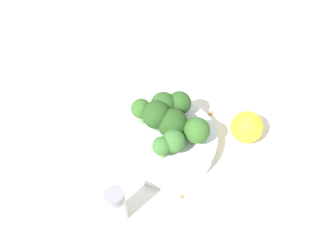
# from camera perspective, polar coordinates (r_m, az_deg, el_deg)

# --- Properties ---
(ground_plane) EXTENTS (3.00, 3.00, 0.00)m
(ground_plane) POSITION_cam_1_polar(r_m,az_deg,el_deg) (0.61, 0.00, -3.48)
(ground_plane) COLOR silver
(bowl) EXTENTS (0.18, 0.18, 0.03)m
(bowl) POSITION_cam_1_polar(r_m,az_deg,el_deg) (0.60, 0.00, -2.67)
(bowl) COLOR silver
(bowl) RESTS_ON ground_plane
(broccoli_floret_0) EXTENTS (0.04, 0.04, 0.05)m
(broccoli_floret_0) POSITION_cam_1_polar(r_m,az_deg,el_deg) (0.55, 1.00, -2.68)
(broccoli_floret_0) COLOR #7A9E5B
(broccoli_floret_0) RESTS_ON bowl
(broccoli_floret_1) EXTENTS (0.05, 0.05, 0.06)m
(broccoli_floret_1) POSITION_cam_1_polar(r_m,az_deg,el_deg) (0.57, 0.94, 0.33)
(broccoli_floret_1) COLOR #8EB770
(broccoli_floret_1) RESTS_ON bowl
(broccoli_floret_2) EXTENTS (0.04, 0.04, 0.05)m
(broccoli_floret_2) POSITION_cam_1_polar(r_m,az_deg,el_deg) (0.60, 1.98, 3.93)
(broccoli_floret_2) COLOR #84AD66
(broccoli_floret_2) RESTS_ON bowl
(broccoli_floret_3) EXTENTS (0.05, 0.05, 0.06)m
(broccoli_floret_3) POSITION_cam_1_polar(r_m,az_deg,el_deg) (0.59, -0.82, 3.66)
(broccoli_floret_3) COLOR #7A9E5B
(broccoli_floret_3) RESTS_ON bowl
(broccoli_floret_4) EXTENTS (0.05, 0.05, 0.05)m
(broccoli_floret_4) POSITION_cam_1_polar(r_m,az_deg,el_deg) (0.56, 5.01, -0.80)
(broccoli_floret_4) COLOR #84AD66
(broccoli_floret_4) RESTS_ON bowl
(broccoli_floret_5) EXTENTS (0.05, 0.05, 0.06)m
(broccoli_floret_5) POSITION_cam_1_polar(r_m,az_deg,el_deg) (0.57, -1.99, 1.95)
(broccoli_floret_5) COLOR #7A9E5B
(broccoli_floret_5) RESTS_ON bowl
(broccoli_floret_6) EXTENTS (0.04, 0.04, 0.05)m
(broccoli_floret_6) POSITION_cam_1_polar(r_m,az_deg,el_deg) (0.58, -4.71, 2.88)
(broccoli_floret_6) COLOR #84AD66
(broccoli_floret_6) RESTS_ON bowl
(broccoli_floret_7) EXTENTS (0.03, 0.03, 0.05)m
(broccoli_floret_7) POSITION_cam_1_polar(r_m,az_deg,el_deg) (0.54, -1.10, -3.63)
(broccoli_floret_7) COLOR #84AD66
(broccoli_floret_7) RESTS_ON bowl
(pepper_shaker) EXTENTS (0.03, 0.03, 0.08)m
(pepper_shaker) POSITION_cam_1_polar(r_m,az_deg,el_deg) (0.52, -8.86, -13.42)
(pepper_shaker) COLOR silver
(pepper_shaker) RESTS_ON ground_plane
(lemon_wedge) EXTENTS (0.06, 0.06, 0.06)m
(lemon_wedge) POSITION_cam_1_polar(r_m,az_deg,el_deg) (0.62, 13.59, -0.19)
(lemon_wedge) COLOR yellow
(lemon_wedge) RESTS_ON ground_plane
(almond_crumb_0) EXTENTS (0.01, 0.01, 0.01)m
(almond_crumb_0) POSITION_cam_1_polar(r_m,az_deg,el_deg) (0.66, 7.46, 2.37)
(almond_crumb_0) COLOR #AD7F4C
(almond_crumb_0) RESTS_ON ground_plane
(almond_crumb_1) EXTENTS (0.01, 0.01, 0.01)m
(almond_crumb_1) POSITION_cam_1_polar(r_m,az_deg,el_deg) (0.56, 2.42, -12.10)
(almond_crumb_1) COLOR olive
(almond_crumb_1) RESTS_ON ground_plane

